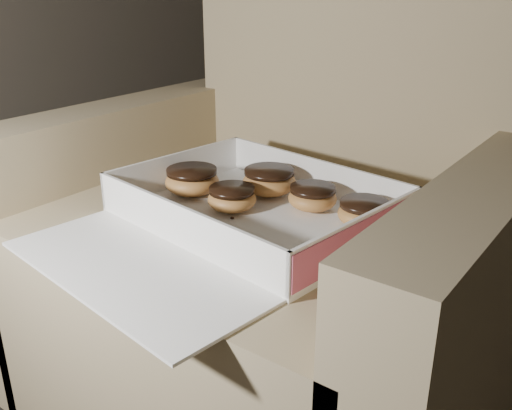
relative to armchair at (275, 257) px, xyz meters
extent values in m
cube|color=#988A61|center=(0.00, -0.05, -0.08)|extent=(0.71, 0.71, 0.42)
cube|color=#988A61|center=(0.00, 0.28, 0.38)|extent=(0.71, 0.14, 0.52)
cube|color=#988A61|center=(-0.39, -0.05, -0.02)|extent=(0.12, 0.71, 0.56)
cube|color=#988A61|center=(0.39, -0.05, -0.02)|extent=(0.12, 0.71, 0.56)
cube|color=white|center=(0.03, -0.10, 0.13)|extent=(0.48, 0.38, 0.01)
cube|color=white|center=(0.05, 0.06, 0.16)|extent=(0.43, 0.06, 0.07)
cube|color=white|center=(0.01, -0.26, 0.16)|extent=(0.43, 0.06, 0.07)
cube|color=white|center=(-0.19, -0.07, 0.16)|extent=(0.05, 0.33, 0.07)
cube|color=white|center=(0.24, -0.13, 0.16)|extent=(0.05, 0.33, 0.07)
cube|color=#C24E6B|center=(0.25, -0.13, 0.16)|extent=(0.04, 0.32, 0.06)
cube|color=white|center=(-0.01, -0.36, 0.13)|extent=(0.45, 0.24, 0.01)
ellipsoid|color=#BC8941|center=(-0.01, -0.01, 0.16)|extent=(0.10, 0.10, 0.05)
cylinder|color=black|center=(-0.01, -0.01, 0.18)|extent=(0.09, 0.09, 0.01)
ellipsoid|color=#BC8941|center=(-0.02, -0.11, 0.15)|extent=(0.09, 0.09, 0.04)
cylinder|color=black|center=(-0.02, -0.11, 0.17)|extent=(0.08, 0.08, 0.01)
ellipsoid|color=#BC8941|center=(0.20, -0.03, 0.15)|extent=(0.09, 0.09, 0.04)
cylinder|color=black|center=(0.20, -0.03, 0.17)|extent=(0.08, 0.08, 0.01)
ellipsoid|color=#BC8941|center=(-0.13, -0.09, 0.16)|extent=(0.10, 0.10, 0.05)
cylinder|color=black|center=(-0.13, -0.09, 0.18)|extent=(0.09, 0.09, 0.01)
ellipsoid|color=#BC8941|center=(0.09, -0.02, 0.15)|extent=(0.09, 0.09, 0.04)
cylinder|color=black|center=(0.09, -0.02, 0.17)|extent=(0.08, 0.08, 0.01)
ellipsoid|color=black|center=(0.01, -0.14, 0.13)|extent=(0.01, 0.01, 0.00)
ellipsoid|color=black|center=(-0.03, -0.24, 0.13)|extent=(0.01, 0.01, 0.00)
ellipsoid|color=black|center=(0.20, -0.21, 0.13)|extent=(0.01, 0.01, 0.00)
camera|label=1|loc=(0.57, -0.83, 0.52)|focal=40.00mm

